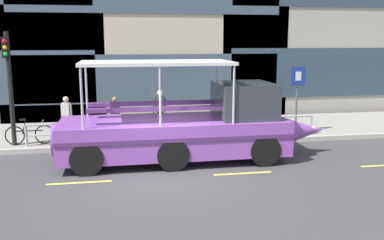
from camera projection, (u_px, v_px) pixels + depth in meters
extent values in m
plane|color=#3D3D3F|center=(162.00, 173.00, 12.92)|extent=(120.00, 120.00, 0.00)
cube|color=gray|center=(148.00, 131.00, 18.32)|extent=(32.00, 4.80, 0.18)
cube|color=#B2ADA3|center=(153.00, 145.00, 15.91)|extent=(32.00, 0.18, 0.18)
cube|color=#DBD64C|center=(79.00, 183.00, 12.03)|extent=(1.80, 0.12, 0.01)
cube|color=#DBD64C|center=(243.00, 173.00, 12.87)|extent=(1.80, 0.12, 0.01)
cube|color=#3D4C5B|center=(150.00, 78.00, 20.69)|extent=(12.88, 0.06, 2.33)
cube|color=#2D3D4C|center=(323.00, 72.00, 22.22)|extent=(9.87, 0.06, 2.52)
cylinder|color=#9EA0A8|center=(177.00, 120.00, 16.25)|extent=(10.97, 0.07, 0.07)
cylinder|color=#9EA0A8|center=(177.00, 130.00, 16.32)|extent=(10.97, 0.06, 0.06)
cylinder|color=#9EA0A8|center=(26.00, 136.00, 15.36)|extent=(0.09, 0.09, 0.77)
cylinder|color=#9EA0A8|center=(89.00, 133.00, 15.74)|extent=(0.09, 0.09, 0.77)
cylinder|color=#9EA0A8|center=(148.00, 131.00, 16.13)|extent=(0.09, 0.09, 0.77)
cylinder|color=#9EA0A8|center=(205.00, 129.00, 16.51)|extent=(0.09, 0.09, 0.77)
cylinder|color=#9EA0A8|center=(259.00, 127.00, 16.89)|extent=(0.09, 0.09, 0.77)
cylinder|color=#9EA0A8|center=(311.00, 125.00, 17.27)|extent=(0.09, 0.09, 0.77)
cylinder|color=black|center=(10.00, 90.00, 15.19)|extent=(0.16, 0.16, 4.07)
cube|color=black|center=(6.00, 47.00, 14.72)|extent=(0.24, 0.20, 0.72)
sphere|color=red|center=(4.00, 41.00, 14.58)|extent=(0.14, 0.14, 0.14)
sphere|color=gold|center=(5.00, 48.00, 14.62)|extent=(0.14, 0.14, 0.14)
sphere|color=green|center=(5.00, 54.00, 14.66)|extent=(0.14, 0.14, 0.14)
cylinder|color=#4C4F54|center=(297.00, 100.00, 17.38)|extent=(0.08, 0.08, 2.70)
cube|color=navy|center=(298.00, 76.00, 17.14)|extent=(0.60, 0.04, 0.76)
cube|color=white|center=(298.00, 76.00, 17.12)|extent=(0.24, 0.01, 0.36)
torus|color=black|center=(45.00, 134.00, 15.73)|extent=(0.70, 0.04, 0.70)
torus|color=black|center=(15.00, 136.00, 15.55)|extent=(0.70, 0.04, 0.70)
cylinder|color=black|center=(29.00, 131.00, 15.61)|extent=(0.95, 0.04, 0.04)
cylinder|color=black|center=(24.00, 127.00, 15.55)|extent=(0.19, 0.04, 0.51)
cube|color=black|center=(22.00, 120.00, 15.49)|extent=(0.20, 0.08, 0.06)
cylinder|color=#A5A5AA|center=(43.00, 121.00, 15.63)|extent=(0.03, 0.46, 0.03)
cube|color=purple|center=(174.00, 136.00, 14.16)|extent=(7.36, 2.54, 1.12)
cone|color=purple|center=(301.00, 131.00, 14.94)|extent=(1.66, 1.07, 1.07)
cylinder|color=purple|center=(59.00, 140.00, 13.51)|extent=(0.37, 1.07, 1.07)
cube|color=#4D2A62|center=(180.00, 140.00, 12.88)|extent=(7.36, 0.04, 0.12)
sphere|color=white|center=(312.00, 129.00, 15.01)|extent=(0.22, 0.22, 0.22)
cube|color=#33383D|center=(244.00, 100.00, 14.36)|extent=(1.84, 2.13, 1.15)
cube|color=silver|center=(156.00, 63.00, 13.61)|extent=(4.78, 2.34, 0.10)
cylinder|color=#B2B2B7|center=(217.00, 87.00, 15.27)|extent=(0.07, 0.07, 1.80)
cylinder|color=#B2B2B7|center=(234.00, 95.00, 13.10)|extent=(0.07, 0.07, 1.80)
cylinder|color=#B2B2B7|center=(153.00, 88.00, 14.87)|extent=(0.07, 0.07, 1.80)
cylinder|color=#B2B2B7|center=(160.00, 97.00, 12.71)|extent=(0.07, 0.07, 1.80)
cylinder|color=#B2B2B7|center=(86.00, 90.00, 14.47)|extent=(0.07, 0.07, 1.80)
cylinder|color=#B2B2B7|center=(82.00, 99.00, 12.31)|extent=(0.07, 0.07, 1.80)
cube|color=#4D2A62|center=(155.00, 103.00, 14.46)|extent=(4.40, 0.28, 0.12)
cube|color=#4D2A62|center=(159.00, 109.00, 13.28)|extent=(4.40, 0.28, 0.12)
cylinder|color=black|center=(243.00, 135.00, 15.83)|extent=(1.00, 0.28, 1.00)
cylinder|color=black|center=(265.00, 151.00, 13.57)|extent=(1.00, 0.28, 1.00)
cylinder|color=black|center=(164.00, 138.00, 15.32)|extent=(1.00, 0.28, 1.00)
cylinder|color=black|center=(173.00, 155.00, 13.06)|extent=(1.00, 0.28, 1.00)
cylinder|color=black|center=(91.00, 141.00, 14.87)|extent=(1.00, 0.28, 1.00)
cylinder|color=black|center=(87.00, 159.00, 12.61)|extent=(1.00, 0.28, 1.00)
cylinder|color=#47423D|center=(252.00, 119.00, 18.32)|extent=(0.11, 0.11, 0.86)
cylinder|color=#47423D|center=(256.00, 120.00, 18.22)|extent=(0.11, 0.11, 0.86)
cube|color=#38383D|center=(254.00, 102.00, 18.13)|extent=(0.35, 0.37, 0.61)
cylinder|color=#38383D|center=(250.00, 103.00, 18.28)|extent=(0.07, 0.07, 0.55)
cylinder|color=#38383D|center=(259.00, 104.00, 18.00)|extent=(0.07, 0.07, 0.55)
sphere|color=tan|center=(255.00, 92.00, 18.05)|extent=(0.24, 0.24, 0.24)
cylinder|color=black|center=(162.00, 122.00, 17.57)|extent=(0.11, 0.11, 0.88)
cylinder|color=black|center=(158.00, 122.00, 17.59)|extent=(0.11, 0.11, 0.88)
cube|color=#38383D|center=(160.00, 104.00, 17.44)|extent=(0.38, 0.29, 0.63)
cylinder|color=#38383D|center=(165.00, 105.00, 17.42)|extent=(0.08, 0.08, 0.56)
cylinder|color=#38383D|center=(155.00, 105.00, 17.48)|extent=(0.08, 0.08, 0.56)
sphere|color=beige|center=(160.00, 93.00, 17.36)|extent=(0.24, 0.24, 0.24)
cylinder|color=black|center=(117.00, 124.00, 17.45)|extent=(0.10, 0.10, 0.76)
cylinder|color=black|center=(114.00, 125.00, 17.36)|extent=(0.10, 0.10, 0.76)
cube|color=#38383D|center=(115.00, 109.00, 17.29)|extent=(0.33, 0.28, 0.54)
cylinder|color=#38383D|center=(119.00, 109.00, 17.41)|extent=(0.07, 0.07, 0.48)
cylinder|color=#38383D|center=(111.00, 110.00, 17.17)|extent=(0.07, 0.07, 0.48)
sphere|color=#936B4C|center=(115.00, 99.00, 17.21)|extent=(0.21, 0.21, 0.21)
cylinder|color=#47423D|center=(65.00, 126.00, 16.96)|extent=(0.10, 0.10, 0.80)
cylinder|color=#47423D|center=(69.00, 126.00, 16.93)|extent=(0.10, 0.10, 0.80)
cube|color=#B7B2A8|center=(66.00, 110.00, 16.82)|extent=(0.34, 0.27, 0.56)
cylinder|color=#B7B2A8|center=(62.00, 110.00, 16.86)|extent=(0.07, 0.07, 0.51)
cylinder|color=#B7B2A8|center=(71.00, 110.00, 16.79)|extent=(0.07, 0.07, 0.51)
sphere|color=beige|center=(66.00, 99.00, 16.74)|extent=(0.22, 0.22, 0.22)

